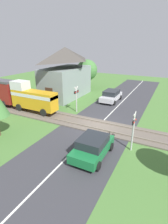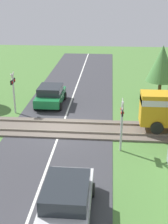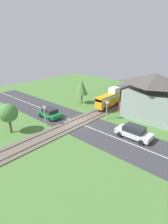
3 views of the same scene
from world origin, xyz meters
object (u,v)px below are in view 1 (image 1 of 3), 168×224
at_px(crossing_signal_east_approach, 76,96).
at_px(pedestrian_by_station, 47,101).
at_px(station_building, 66,73).
at_px(car_far_side, 111,96).
at_px(crossing_signal_west_approach, 134,127).
at_px(car_near_crossing, 93,146).

height_order(crossing_signal_east_approach, pedestrian_by_station, crossing_signal_east_approach).
distance_m(station_building, pedestrian_by_station, 5.59).
distance_m(car_far_side, station_building, 7.07).
relative_size(crossing_signal_west_approach, pedestrian_by_station, 1.83).
bearing_deg(station_building, car_far_side, -83.93).
xyz_separation_m(crossing_signal_west_approach, pedestrian_by_station, (4.73, 11.22, -1.15)).
bearing_deg(crossing_signal_east_approach, pedestrian_by_station, 92.13).
relative_size(car_near_crossing, crossing_signal_west_approach, 1.26).
bearing_deg(car_far_side, pedestrian_by_station, 132.40).
relative_size(crossing_signal_west_approach, crossing_signal_east_approach, 1.00).
xyz_separation_m(car_near_crossing, crossing_signal_east_approach, (6.78, 5.06, 1.12)).
bearing_deg(station_building, pedestrian_by_station, -175.41).
relative_size(car_far_side, pedestrian_by_station, 2.64).
height_order(car_near_crossing, crossing_signal_east_approach, crossing_signal_east_approach).
bearing_deg(car_near_crossing, crossing_signal_east_approach, 36.74).
height_order(station_building, pedestrian_by_station, station_building).
xyz_separation_m(station_building, pedestrian_by_station, (-4.92, -0.40, -2.61)).
height_order(car_near_crossing, car_far_side, car_far_side).
height_order(crossing_signal_east_approach, station_building, station_building).
bearing_deg(car_far_side, station_building, 96.07).
relative_size(crossing_signal_east_approach, pedestrian_by_station, 1.83).
bearing_deg(pedestrian_by_station, car_near_crossing, -126.27).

